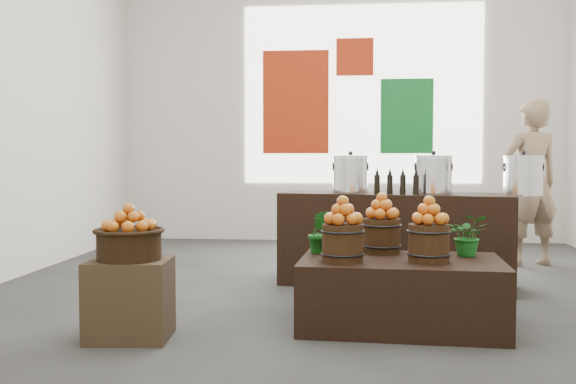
# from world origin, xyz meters

# --- Properties ---
(ground) EXTENTS (7.00, 7.00, 0.00)m
(ground) POSITION_xyz_m (0.00, 0.00, 0.00)
(ground) COLOR #3D3E3B
(ground) RESTS_ON ground
(back_wall) EXTENTS (6.00, 0.04, 4.00)m
(back_wall) POSITION_xyz_m (0.00, 3.50, 2.00)
(back_wall) COLOR silver
(back_wall) RESTS_ON ground
(back_opening) EXTENTS (3.20, 0.02, 2.40)m
(back_opening) POSITION_xyz_m (0.30, 3.48, 2.00)
(back_opening) COLOR white
(back_opening) RESTS_ON back_wall
(deco_red_left) EXTENTS (0.90, 0.04, 1.40)m
(deco_red_left) POSITION_xyz_m (-0.60, 3.47, 1.90)
(deco_red_left) COLOR #AC280D
(deco_red_left) RESTS_ON back_wall
(deco_green_right) EXTENTS (0.70, 0.04, 1.00)m
(deco_green_right) POSITION_xyz_m (0.90, 3.47, 1.70)
(deco_green_right) COLOR #106A24
(deco_green_right) RESTS_ON back_wall
(deco_red_upper) EXTENTS (0.50, 0.04, 0.50)m
(deco_red_upper) POSITION_xyz_m (0.20, 3.47, 2.50)
(deco_red_upper) COLOR #AC280D
(deco_red_upper) RESTS_ON back_wall
(crate) EXTENTS (0.53, 0.45, 0.50)m
(crate) POSITION_xyz_m (-1.22, -1.44, 0.25)
(crate) COLOR #4E3A24
(crate) RESTS_ON ground
(wicker_basket) EXTENTS (0.40, 0.40, 0.18)m
(wicker_basket) POSITION_xyz_m (-1.22, -1.44, 0.59)
(wicker_basket) COLOR black
(wicker_basket) RESTS_ON crate
(apples_in_basket) EXTENTS (0.31, 0.31, 0.17)m
(apples_in_basket) POSITION_xyz_m (-1.22, -1.44, 0.76)
(apples_in_basket) COLOR #AA0507
(apples_in_basket) RESTS_ON wicker_basket
(display_table) EXTENTS (1.37, 0.89, 0.46)m
(display_table) POSITION_xyz_m (0.49, -1.00, 0.23)
(display_table) COLOR black
(display_table) RESTS_ON ground
(apple_bucket_front_left) EXTENTS (0.27, 0.27, 0.25)m
(apple_bucket_front_left) POSITION_xyz_m (0.10, -1.16, 0.58)
(apple_bucket_front_left) COLOR #3B2410
(apple_bucket_front_left) RESTS_ON display_table
(apples_in_bucket_front_left) EXTENTS (0.20, 0.20, 0.18)m
(apples_in_bucket_front_left) POSITION_xyz_m (0.10, -1.16, 0.80)
(apples_in_bucket_front_left) COLOR #AA0507
(apples_in_bucket_front_left) RESTS_ON apple_bucket_front_left
(apple_bucket_front_right) EXTENTS (0.27, 0.27, 0.25)m
(apple_bucket_front_right) POSITION_xyz_m (0.66, -1.11, 0.58)
(apple_bucket_front_right) COLOR #3B2410
(apple_bucket_front_right) RESTS_ON display_table
(apples_in_bucket_front_right) EXTENTS (0.20, 0.20, 0.18)m
(apples_in_bucket_front_right) POSITION_xyz_m (0.66, -1.11, 0.80)
(apples_in_bucket_front_right) COLOR #AA0507
(apples_in_bucket_front_right) RESTS_ON apple_bucket_front_right
(apple_bucket_rear) EXTENTS (0.27, 0.27, 0.25)m
(apple_bucket_rear) POSITION_xyz_m (0.37, -0.75, 0.58)
(apple_bucket_rear) COLOR #3B2410
(apple_bucket_rear) RESTS_ON display_table
(apples_in_bucket_rear) EXTENTS (0.20, 0.20, 0.18)m
(apples_in_bucket_rear) POSITION_xyz_m (0.37, -0.75, 0.80)
(apples_in_bucket_rear) COLOR #AA0507
(apples_in_bucket_rear) RESTS_ON apple_bucket_rear
(herb_garnish_right) EXTENTS (0.28, 0.25, 0.29)m
(herb_garnish_right) POSITION_xyz_m (0.96, -0.83, 0.60)
(herb_garnish_right) COLOR #135A17
(herb_garnish_right) RESTS_ON display_table
(herb_garnish_left) EXTENTS (0.18, 0.15, 0.30)m
(herb_garnish_left) POSITION_xyz_m (-0.06, -0.81, 0.61)
(herb_garnish_left) COLOR #135A17
(herb_garnish_left) RESTS_ON display_table
(counter) EXTENTS (2.10, 1.03, 0.82)m
(counter) POSITION_xyz_m (0.55, 0.43, 0.41)
(counter) COLOR black
(counter) RESTS_ON ground
(stock_pot_left) EXTENTS (0.31, 0.31, 0.31)m
(stock_pot_left) POSITION_xyz_m (0.15, 0.51, 0.98)
(stock_pot_left) COLOR silver
(stock_pot_left) RESTS_ON counter
(stock_pot_center) EXTENTS (0.31, 0.31, 0.31)m
(stock_pot_center) POSITION_xyz_m (0.87, 0.36, 0.98)
(stock_pot_center) COLOR silver
(stock_pot_center) RESTS_ON counter
(stock_pot_right) EXTENTS (0.31, 0.31, 0.31)m
(stock_pot_right) POSITION_xyz_m (1.59, 0.22, 0.98)
(stock_pot_right) COLOR silver
(stock_pot_right) RESTS_ON counter
(oil_cruets) EXTENTS (0.30, 0.11, 0.23)m
(oil_cruets) POSITION_xyz_m (0.51, 0.23, 0.94)
(oil_cruets) COLOR black
(oil_cruets) RESTS_ON counter
(shopper) EXTENTS (0.74, 0.60, 1.76)m
(shopper) POSITION_xyz_m (2.03, 1.64, 0.88)
(shopper) COLOR #927759
(shopper) RESTS_ON ground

